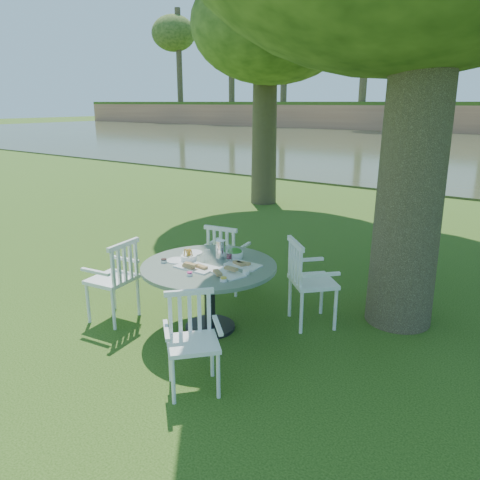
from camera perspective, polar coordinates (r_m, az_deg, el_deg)
name	(u,v)px	position (r m, az deg, el deg)	size (l,w,h in m)	color
ground	(231,310)	(5.85, -1.15, -8.47)	(140.00, 140.00, 0.00)	#1D3B0C
table	(209,276)	(5.15, -3.77, -4.44)	(1.48, 1.48, 0.77)	black
chair_ne	(305,276)	(5.32, 7.89, -4.39)	(0.69, 0.69, 1.00)	white
chair_nw	(225,253)	(6.19, -1.88, -1.62)	(0.54, 0.52, 0.93)	white
chair_sw	(118,275)	(5.53, -14.66, -4.13)	(0.52, 0.55, 0.97)	white
chair_se	(191,333)	(4.22, -5.94, -11.16)	(0.60, 0.60, 0.87)	white
tableware	(214,259)	(5.16, -3.17, -2.30)	(1.07, 0.88, 0.22)	white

